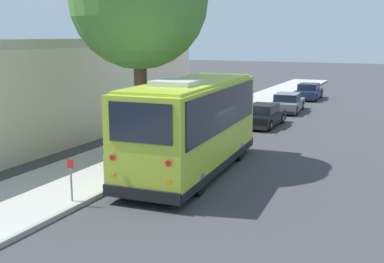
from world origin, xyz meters
name	(u,v)px	position (x,y,z in m)	size (l,w,h in m)	color
ground_plane	(203,173)	(0.00, 0.00, 0.00)	(160.00, 160.00, 0.00)	#3D3D3F
sidewalk_slab	(117,160)	(0.00, 3.83, 0.07)	(80.00, 3.73, 0.15)	#B2AFA8
curb_strip	(158,165)	(0.00, 1.90, 0.07)	(80.00, 0.14, 0.15)	#9D9A94
shuttle_bus	(192,122)	(-0.12, 0.38, 1.94)	(8.69, 3.26, 3.61)	#ADC633
parked_sedan_black	(263,116)	(10.30, 0.68, 0.58)	(4.14, 1.75, 1.27)	black
parked_sedan_gray	(287,103)	(16.17, 0.72, 0.58)	(4.54, 2.03, 1.26)	slate
parked_sedan_navy	(309,92)	(23.41, 0.73, 0.60)	(4.21, 1.84, 1.29)	#19234C
sign_post_near	(71,180)	(-4.92, 2.19, 0.82)	(0.06, 0.22, 1.30)	gray
sign_post_far	(104,170)	(-3.20, 2.19, 0.67)	(0.06, 0.06, 1.03)	gray
building_backdrop	(19,93)	(1.91, 10.75, 2.28)	(24.17, 7.31, 4.94)	beige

